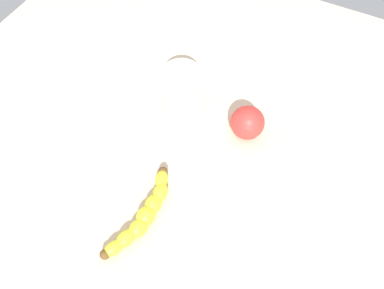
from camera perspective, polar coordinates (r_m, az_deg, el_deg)
The scene contains 4 objects.
wooden_tabletop at distance 81.29cm, azimuth -1.17°, elevation -2.65°, with size 120.00×120.00×3.00cm, color #CDAE91.
banana at distance 73.33cm, azimuth -6.94°, elevation -9.73°, with size 20.15×5.39×3.28cm.
smoothie_glass at distance 82.73cm, azimuth -1.42°, elevation 7.20°, with size 7.45×7.45×11.79cm.
apple_fruit at distance 81.49cm, azimuth 7.81°, elevation 3.08°, with size 6.90×6.90×6.90cm, color red.
Camera 1 is at (-36.20, -20.39, 71.37)cm, focal length 37.87 mm.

